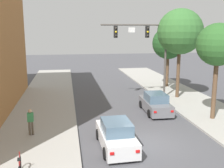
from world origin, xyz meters
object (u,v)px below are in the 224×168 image
at_px(traffic_signal_mast, 148,43).
at_px(car_lead_grey, 155,104).
at_px(car_following_white, 116,135).
at_px(street_tree_nearest, 218,45).
at_px(street_tree_second, 180,32).
at_px(bicycle_leaning, 20,168).
at_px(pedestrian_sidewalk_left_walker, 31,121).
at_px(street_tree_third, 168,43).

xyz_separation_m(traffic_signal_mast, car_lead_grey, (-0.54, -4.13, -4.60)).
height_order(car_following_white, street_tree_nearest, street_tree_nearest).
height_order(car_following_white, street_tree_second, street_tree_second).
relative_size(car_lead_grey, bicycle_leaning, 2.43).
bearing_deg(bicycle_leaning, street_tree_second, 44.69).
xyz_separation_m(car_following_white, pedestrian_sidewalk_left_walker, (-4.87, 2.37, 0.34)).
relative_size(traffic_signal_mast, street_tree_nearest, 1.10).
xyz_separation_m(pedestrian_sidewalk_left_walker, street_tree_second, (12.68, 7.54, 5.26)).
height_order(traffic_signal_mast, street_tree_third, traffic_signal_mast).
bearing_deg(car_following_white, street_tree_nearest, 23.82).
relative_size(car_lead_grey, pedestrian_sidewalk_left_walker, 2.61).
xyz_separation_m(car_following_white, street_tree_third, (8.68, 14.88, 4.33)).
relative_size(street_tree_nearest, street_tree_second, 0.82).
relative_size(car_lead_grey, street_tree_second, 0.52).
relative_size(bicycle_leaning, street_tree_nearest, 0.26).
bearing_deg(street_tree_third, car_following_white, -120.25).
xyz_separation_m(traffic_signal_mast, street_tree_second, (2.97, -0.22, 1.00)).
distance_m(traffic_signal_mast, bicycle_leaning, 16.58).
relative_size(traffic_signal_mast, bicycle_leaning, 4.25).
height_order(car_following_white, pedestrian_sidewalk_left_walker, pedestrian_sidewalk_left_walker).
xyz_separation_m(car_lead_grey, pedestrian_sidewalk_left_walker, (-9.17, -3.63, 0.34)).
distance_m(bicycle_leaning, street_tree_nearest, 14.75).
bearing_deg(street_tree_second, car_following_white, -128.27).
bearing_deg(traffic_signal_mast, street_tree_third, 51.12).
bearing_deg(car_lead_grey, street_tree_nearest, -35.88).
bearing_deg(traffic_signal_mast, car_lead_grey, -97.50).
relative_size(car_lead_grey, car_following_white, 1.00).
distance_m(traffic_signal_mast, car_lead_grey, 6.20).
xyz_separation_m(street_tree_second, street_tree_third, (0.87, 4.98, -1.27)).
height_order(car_lead_grey, pedestrian_sidewalk_left_walker, pedestrian_sidewalk_left_walker).
distance_m(traffic_signal_mast, car_following_white, 12.12).
distance_m(car_following_white, street_tree_second, 13.80).
bearing_deg(traffic_signal_mast, bicycle_leaning, -127.18).
distance_m(car_following_white, pedestrian_sidewalk_left_walker, 5.42).
relative_size(pedestrian_sidewalk_left_walker, street_tree_third, 0.24).
height_order(pedestrian_sidewalk_left_walker, street_tree_third, street_tree_third).
height_order(car_following_white, bicycle_leaning, car_following_white).
distance_m(pedestrian_sidewalk_left_walker, street_tree_third, 18.87).
relative_size(pedestrian_sidewalk_left_walker, street_tree_second, 0.20).
distance_m(pedestrian_sidewalk_left_walker, street_tree_nearest, 13.46).
bearing_deg(bicycle_leaning, traffic_signal_mast, 52.82).
height_order(car_lead_grey, street_tree_second, street_tree_second).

